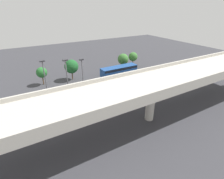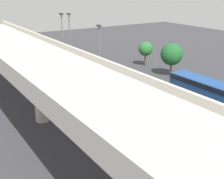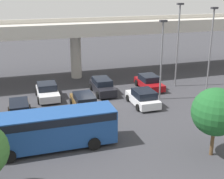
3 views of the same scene
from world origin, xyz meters
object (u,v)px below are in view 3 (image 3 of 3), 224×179
at_px(parked_car_0, 20,111).
at_px(lamp_post_mid_lot, 211,43).
at_px(lamp_post_near_aisle, 162,54).
at_px(tree_front_right, 216,112).
at_px(shuttle_bus, 50,127).
at_px(parked_car_4, 143,98).
at_px(parked_car_1, 47,91).
at_px(parked_car_5, 149,82).
at_px(parked_car_2, 84,102).
at_px(parked_car_3, 102,86).
at_px(lamp_post_by_overpass, 178,40).
at_px(traffic_cone, 62,124).

distance_m(parked_car_0, lamp_post_mid_lot, 20.44).
height_order(lamp_post_near_aisle, tree_front_right, lamp_post_near_aisle).
relative_size(shuttle_bus, lamp_post_mid_lot, 1.03).
bearing_deg(parked_car_0, parked_car_4, -90.89).
relative_size(parked_car_1, parked_car_5, 0.99).
relative_size(parked_car_4, lamp_post_mid_lot, 0.49).
bearing_deg(shuttle_bus, parked_car_2, 58.75).
distance_m(shuttle_bus, lamp_post_mid_lot, 19.91).
bearing_deg(parked_car_3, lamp_post_by_overpass, 89.07).
bearing_deg(traffic_cone, tree_front_right, -39.16).
bearing_deg(lamp_post_mid_lot, traffic_cone, -163.77).
bearing_deg(lamp_post_by_overpass, tree_front_right, -109.32).
xyz_separation_m(shuttle_bus, lamp_post_mid_lot, (17.94, 7.88, 3.54)).
bearing_deg(lamp_post_mid_lot, parked_car_0, -174.33).
xyz_separation_m(parked_car_2, parked_car_5, (8.27, 3.96, -0.01)).
xyz_separation_m(parked_car_2, lamp_post_by_overpass, (11.47, 3.86, 4.57)).
height_order(parked_car_2, parked_car_4, parked_car_4).
height_order(parked_car_2, parked_car_3, parked_car_3).
distance_m(parked_car_2, parked_car_5, 9.17).
bearing_deg(lamp_post_by_overpass, shuttle_bus, -146.44).
bearing_deg(shuttle_bus, traffic_cone, 67.20).
xyz_separation_m(parked_car_3, traffic_cone, (-5.43, -7.24, -0.44)).
height_order(parked_car_1, lamp_post_by_overpass, lamp_post_by_overpass).
height_order(parked_car_3, shuttle_bus, shuttle_bus).
bearing_deg(parked_car_1, shuttle_bus, -5.15).
relative_size(parked_car_4, traffic_cone, 6.15).
bearing_deg(parked_car_1, parked_car_3, 88.40).
bearing_deg(parked_car_2, parked_car_0, 93.59).
xyz_separation_m(shuttle_bus, lamp_post_near_aisle, (11.69, 6.75, 3.04)).
height_order(parked_car_5, lamp_post_by_overpass, lamp_post_by_overpass).
distance_m(parked_car_3, shuttle_bus, 12.29).
bearing_deg(parked_car_0, parked_car_5, -72.86).
relative_size(parked_car_2, parked_car_4, 1.08).
height_order(parked_car_4, traffic_cone, parked_car_4).
relative_size(parked_car_5, traffic_cone, 6.28).
relative_size(parked_car_4, lamp_post_by_overpass, 0.47).
height_order(parked_car_0, lamp_post_by_overpass, lamp_post_by_overpass).
bearing_deg(lamp_post_by_overpass, parked_car_5, 178.25).
distance_m(lamp_post_mid_lot, tree_front_right, 14.52).
relative_size(parked_car_5, lamp_post_near_aisle, 0.56).
bearing_deg(traffic_cone, parked_car_5, 33.67).
distance_m(parked_car_2, parked_car_4, 5.66).
height_order(parked_car_0, parked_car_1, parked_car_0).
relative_size(parked_car_0, lamp_post_near_aisle, 0.61).
height_order(parked_car_1, parked_car_3, parked_car_3).
xyz_separation_m(parked_car_1, traffic_cone, (0.34, -7.40, -0.39)).
height_order(parked_car_1, traffic_cone, parked_car_1).
bearing_deg(tree_front_right, lamp_post_mid_lot, 57.59).
bearing_deg(parked_car_3, parked_car_1, -91.60).
xyz_separation_m(parked_car_1, lamp_post_by_overpass, (14.34, -0.30, 4.58)).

